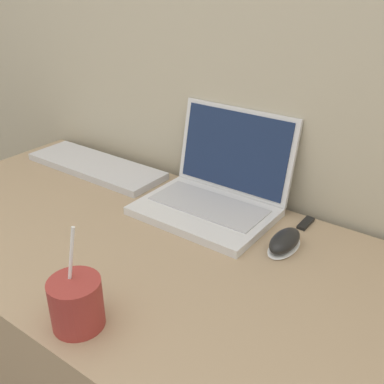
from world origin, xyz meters
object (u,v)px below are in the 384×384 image
at_px(drink_cup, 76,302).
at_px(external_keyboard, 96,166).
at_px(usb_stick, 306,223).
at_px(laptop, 216,189).
at_px(computer_mouse, 285,242).

distance_m(drink_cup, external_keyboard, 0.66).
bearing_deg(usb_stick, external_keyboard, -173.97).
bearing_deg(external_keyboard, drink_cup, -45.34).
height_order(drink_cup, usb_stick, drink_cup).
bearing_deg(external_keyboard, usb_stick, 6.03).
xyz_separation_m(laptop, usb_stick, (0.22, 0.06, -0.05)).
bearing_deg(drink_cup, laptop, 94.99).
relative_size(drink_cup, external_keyboard, 0.41).
distance_m(computer_mouse, usb_stick, 0.12).
distance_m(drink_cup, usb_stick, 0.57).
distance_m(external_keyboard, usb_stick, 0.65).
bearing_deg(usb_stick, computer_mouse, -88.85).
bearing_deg(laptop, usb_stick, 14.18).
xyz_separation_m(drink_cup, external_keyboard, (-0.46, 0.47, -0.04)).
bearing_deg(computer_mouse, drink_cup, -113.34).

